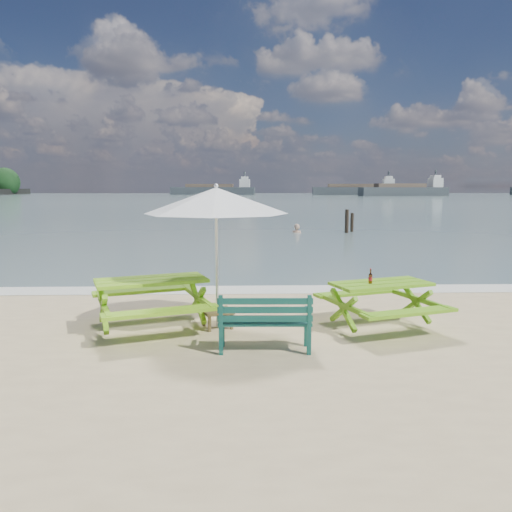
{
  "coord_description": "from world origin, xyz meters",
  "views": [
    {
      "loc": [
        0.12,
        -6.46,
        2.32
      ],
      "look_at": [
        0.41,
        3.0,
        1.0
      ],
      "focal_mm": 35.0,
      "sensor_mm": 36.0,
      "label": 1
    }
  ],
  "objects_px": {
    "picnic_table_right": "(381,306)",
    "side_table": "(218,318)",
    "park_bench": "(265,333)",
    "picnic_table_left": "(152,305)",
    "patio_umbrella": "(216,201)",
    "swimmer": "(297,240)",
    "beer_bottle": "(370,279)"
  },
  "relations": [
    {
      "from": "picnic_table_right",
      "to": "side_table",
      "type": "distance_m",
      "value": 2.7
    },
    {
      "from": "side_table",
      "to": "park_bench",
      "type": "bearing_deg",
      "value": -58.39
    },
    {
      "from": "picnic_table_left",
      "to": "picnic_table_right",
      "type": "bearing_deg",
      "value": -0.75
    },
    {
      "from": "picnic_table_left",
      "to": "patio_umbrella",
      "type": "height_order",
      "value": "patio_umbrella"
    },
    {
      "from": "picnic_table_right",
      "to": "swimmer",
      "type": "relative_size",
      "value": 1.32
    },
    {
      "from": "side_table",
      "to": "patio_umbrella",
      "type": "xyz_separation_m",
      "value": [
        -0.0,
        0.0,
        1.94
      ]
    },
    {
      "from": "side_table",
      "to": "swimmer",
      "type": "relative_size",
      "value": 0.35
    },
    {
      "from": "picnic_table_right",
      "to": "patio_umbrella",
      "type": "xyz_separation_m",
      "value": [
        -2.69,
        0.1,
        1.73
      ]
    },
    {
      "from": "side_table",
      "to": "beer_bottle",
      "type": "xyz_separation_m",
      "value": [
        2.49,
        -0.17,
        0.69
      ]
    },
    {
      "from": "park_bench",
      "to": "side_table",
      "type": "xyz_separation_m",
      "value": [
        -0.73,
        1.18,
        -0.09
      ]
    },
    {
      "from": "picnic_table_right",
      "to": "park_bench",
      "type": "xyz_separation_m",
      "value": [
        -1.97,
        -1.09,
        -0.12
      ]
    },
    {
      "from": "swimmer",
      "to": "park_bench",
      "type": "bearing_deg",
      "value": -97.78
    },
    {
      "from": "picnic_table_right",
      "to": "beer_bottle",
      "type": "relative_size",
      "value": 9.08
    },
    {
      "from": "picnic_table_right",
      "to": "beer_bottle",
      "type": "xyz_separation_m",
      "value": [
        -0.21,
        -0.08,
        0.48
      ]
    },
    {
      "from": "picnic_table_left",
      "to": "beer_bottle",
      "type": "relative_size",
      "value": 10.08
    },
    {
      "from": "swimmer",
      "to": "picnic_table_left",
      "type": "bearing_deg",
      "value": -104.06
    },
    {
      "from": "picnic_table_right",
      "to": "beer_bottle",
      "type": "height_order",
      "value": "beer_bottle"
    },
    {
      "from": "picnic_table_left",
      "to": "park_bench",
      "type": "relative_size",
      "value": 1.83
    },
    {
      "from": "park_bench",
      "to": "beer_bottle",
      "type": "relative_size",
      "value": 5.49
    },
    {
      "from": "picnic_table_left",
      "to": "side_table",
      "type": "relative_size",
      "value": 4.12
    },
    {
      "from": "patio_umbrella",
      "to": "beer_bottle",
      "type": "xyz_separation_m",
      "value": [
        2.49,
        -0.17,
        -1.25
      ]
    },
    {
      "from": "picnic_table_left",
      "to": "patio_umbrella",
      "type": "xyz_separation_m",
      "value": [
        1.07,
        0.05,
        1.69
      ]
    },
    {
      "from": "park_bench",
      "to": "patio_umbrella",
      "type": "bearing_deg",
      "value": 121.61
    },
    {
      "from": "picnic_table_left",
      "to": "swimmer",
      "type": "xyz_separation_m",
      "value": [
        4.29,
        17.13,
        -0.79
      ]
    },
    {
      "from": "side_table",
      "to": "beer_bottle",
      "type": "bearing_deg",
      "value": -3.98
    },
    {
      "from": "park_bench",
      "to": "beer_bottle",
      "type": "height_order",
      "value": "beer_bottle"
    },
    {
      "from": "picnic_table_right",
      "to": "patio_umbrella",
      "type": "bearing_deg",
      "value": 177.97
    },
    {
      "from": "side_table",
      "to": "swimmer",
      "type": "height_order",
      "value": "swimmer"
    },
    {
      "from": "beer_bottle",
      "to": "picnic_table_left",
      "type": "bearing_deg",
      "value": 177.96
    },
    {
      "from": "picnic_table_right",
      "to": "patio_umbrella",
      "type": "distance_m",
      "value": 3.2
    },
    {
      "from": "picnic_table_left",
      "to": "swimmer",
      "type": "relative_size",
      "value": 1.46
    },
    {
      "from": "side_table",
      "to": "picnic_table_left",
      "type": "bearing_deg",
      "value": -177.51
    }
  ]
}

